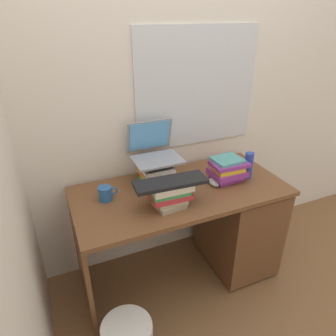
{
  "coord_description": "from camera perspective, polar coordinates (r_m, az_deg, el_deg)",
  "views": [
    {
      "loc": [
        -0.74,
        -1.51,
        1.77
      ],
      "look_at": [
        -0.1,
        -0.01,
        0.92
      ],
      "focal_mm": 32.68,
      "sensor_mm": 36.0,
      "label": 1
    }
  ],
  "objects": [
    {
      "name": "desk",
      "position": [
        2.29,
        10.52,
        -9.67
      ],
      "size": [
        1.37,
        0.65,
        0.74
      ],
      "color": "brown",
      "rests_on": "ground"
    },
    {
      "name": "wall_back",
      "position": [
        2.07,
        -1.71,
        14.34
      ],
      "size": [
        6.0,
        0.06,
        2.6
      ],
      "color": "silver",
      "rests_on": "ground"
    },
    {
      "name": "mug",
      "position": [
        1.88,
        -11.58,
        -4.66
      ],
      "size": [
        0.12,
        0.08,
        0.09
      ],
      "color": "#265999",
      "rests_on": "desk"
    },
    {
      "name": "book_stack_tall",
      "position": [
        2.01,
        -2.05,
        -0.61
      ],
      "size": [
        0.24,
        0.2,
        0.16
      ],
      "color": "#338C4C",
      "rests_on": "desk"
    },
    {
      "name": "ground_plane",
      "position": [
        2.44,
        2.08,
        -19.08
      ],
      "size": [
        6.0,
        6.0,
        0.0
      ],
      "primitive_type": "plane",
      "color": "brown"
    },
    {
      "name": "keyboard",
      "position": [
        1.73,
        0.47,
        -2.67
      ],
      "size": [
        0.43,
        0.17,
        0.02
      ],
      "primitive_type": "cube",
      "rotation": [
        0.0,
        0.0,
        -0.06
      ],
      "color": "black",
      "rests_on": "book_stack_keyboard_riser"
    },
    {
      "name": "book_stack_side",
      "position": [
        2.07,
        11.08,
        -0.33
      ],
      "size": [
        0.24,
        0.18,
        0.16
      ],
      "color": "#8C338C",
      "rests_on": "desk"
    },
    {
      "name": "laptop",
      "position": [
        1.99,
        -2.61,
        3.48
      ],
      "size": [
        0.31,
        0.29,
        0.23
      ],
      "color": "gray",
      "rests_on": "book_stack_tall"
    },
    {
      "name": "book_stack_keyboard_riser",
      "position": [
        1.78,
        0.34,
        -4.79
      ],
      "size": [
        0.25,
        0.19,
        0.15
      ],
      "color": "gray",
      "rests_on": "desk"
    },
    {
      "name": "computer_mouse",
      "position": [
        2.03,
        8.54,
        -2.65
      ],
      "size": [
        0.06,
        0.1,
        0.04
      ],
      "primitive_type": "ellipsoid",
      "color": "#A5A8AD",
      "rests_on": "desk"
    },
    {
      "name": "water_bottle",
      "position": [
        2.14,
        14.78,
        0.51
      ],
      "size": [
        0.06,
        0.06,
        0.18
      ],
      "primitive_type": "cylinder",
      "color": "#263FA5",
      "rests_on": "desk"
    }
  ]
}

